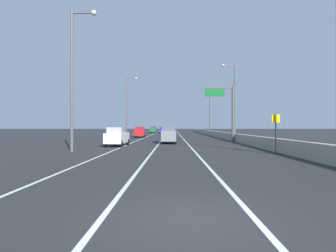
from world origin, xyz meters
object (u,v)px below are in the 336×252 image
at_px(lamp_post_right_third, 209,108).
at_px(car_white_2, 117,137).
at_px(speed_advisory_sign, 276,131).
at_px(lamp_post_left_near, 75,72).
at_px(lamp_post_right_second, 233,97).
at_px(lamp_post_left_mid, 128,103).
at_px(car_gray_3, 169,135).
at_px(lamp_post_right_near, 334,50).
at_px(car_green_4, 153,130).
at_px(overhead_sign_gantry, 227,107).
at_px(car_blue_1, 163,130).
at_px(car_red_0, 140,132).

bearing_deg(lamp_post_right_third, car_white_2, -111.66).
bearing_deg(speed_advisory_sign, lamp_post_left_near, 175.02).
bearing_deg(lamp_post_right_second, lamp_post_left_near, -131.96).
height_order(lamp_post_left_mid, car_gray_3, lamp_post_left_mid).
height_order(lamp_post_right_near, car_green_4, lamp_post_right_near).
distance_m(lamp_post_right_third, lamp_post_left_mid, 22.60).
distance_m(lamp_post_right_near, car_white_2, 20.77).
xyz_separation_m(lamp_post_right_near, lamp_post_right_second, (-0.21, 25.19, 0.00)).
distance_m(lamp_post_right_third, lamp_post_left_near, 47.52).
distance_m(car_gray_3, car_green_4, 55.50).
bearing_deg(speed_advisory_sign, lamp_post_right_second, 85.99).
relative_size(lamp_post_right_third, car_gray_3, 2.55).
height_order(lamp_post_right_near, car_white_2, lamp_post_right_near).
height_order(lamp_post_left_near, car_green_4, lamp_post_left_near).
height_order(overhead_sign_gantry, speed_advisory_sign, overhead_sign_gantry).
bearing_deg(overhead_sign_gantry, lamp_post_left_near, -137.14).
distance_m(car_blue_1, car_white_2, 53.91).
xyz_separation_m(lamp_post_right_third, lamp_post_left_mid, (-17.62, -14.15, 0.00)).
height_order(lamp_post_right_second, lamp_post_right_third, same).
bearing_deg(car_red_0, car_green_4, 90.01).
bearing_deg(car_red_0, car_blue_1, 83.95).
relative_size(speed_advisory_sign, car_green_4, 0.68).
height_order(lamp_post_right_second, car_white_2, lamp_post_right_second).
bearing_deg(car_gray_3, overhead_sign_gantry, 19.37).
bearing_deg(overhead_sign_gantry, lamp_post_left_mid, 135.02).
distance_m(lamp_post_left_near, car_red_0, 30.18).
bearing_deg(car_blue_1, lamp_post_right_near, -79.48).
relative_size(overhead_sign_gantry, car_gray_3, 1.65).
height_order(lamp_post_right_near, car_red_0, lamp_post_right_near).
xyz_separation_m(car_red_0, car_green_4, (-0.01, 37.11, 0.05)).
height_order(car_red_0, car_blue_1, car_red_0).
distance_m(lamp_post_right_third, car_green_4, 27.59).
height_order(lamp_post_right_third, car_red_0, lamp_post_right_third).
height_order(speed_advisory_sign, car_white_2, speed_advisory_sign).
bearing_deg(car_green_4, car_blue_1, -61.61).
distance_m(lamp_post_right_second, car_green_4, 50.28).
relative_size(lamp_post_right_near, car_white_2, 2.65).
xyz_separation_m(lamp_post_right_third, car_gray_3, (-9.42, -32.85, -5.50)).
height_order(lamp_post_left_near, car_red_0, lamp_post_left_near).
bearing_deg(lamp_post_right_third, lamp_post_left_mid, -141.23).
bearing_deg(lamp_post_left_near, car_blue_1, 85.21).
relative_size(car_white_2, car_gray_3, 0.96).
xyz_separation_m(lamp_post_right_third, car_red_0, (-15.21, -14.76, -5.57)).
xyz_separation_m(overhead_sign_gantry, car_white_2, (-13.28, -7.46, -3.73)).
bearing_deg(lamp_post_right_second, overhead_sign_gantry, -110.91).
relative_size(speed_advisory_sign, lamp_post_right_third, 0.26).
bearing_deg(lamp_post_right_near, lamp_post_right_second, 90.47).
xyz_separation_m(lamp_post_left_near, car_red_0, (1.80, 29.61, -5.57)).
bearing_deg(car_white_2, overhead_sign_gantry, 29.31).
bearing_deg(car_green_4, overhead_sign_gantry, -75.49).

